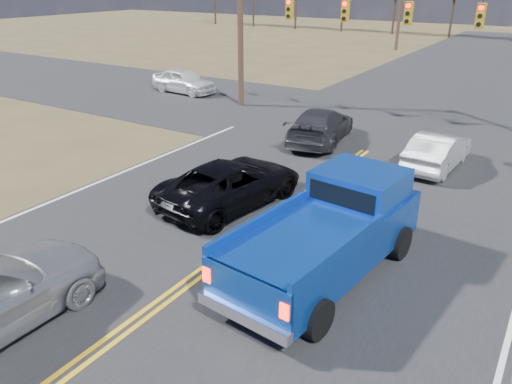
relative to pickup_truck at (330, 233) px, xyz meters
The scene contains 10 objects.
ground 5.36m from the pickup_truck, 120.01° to the right, with size 160.00×160.00×0.00m, color brown.
road_main 6.16m from the pickup_truck, 115.60° to the left, with size 14.00×120.00×0.02m, color #28282B.
road_cross 13.76m from the pickup_truck, 101.01° to the left, with size 120.00×12.00×0.02m, color #28282B.
signal_gantry 13.99m from the pickup_truck, 99.08° to the left, with size 19.60×4.83×10.00m.
utility_poles 13.38m from the pickup_truck, 101.86° to the left, with size 19.60×58.32×10.00m.
pickup_truck is the anchor object (origin of this frame).
black_suv 4.88m from the pickup_truck, 154.12° to the left, with size 2.40×5.20×1.44m, color black.
white_car_queue 9.07m from the pickup_truck, 87.57° to the left, with size 1.47×4.23×1.39m, color #BCBCBC.
dgrey_car_queue 10.86m from the pickup_truck, 116.55° to the left, with size 2.07×5.09×1.48m, color #333338.
cross_car_west 21.88m from the pickup_truck, 139.10° to the left, with size 4.41×1.77×1.50m, color white.
Camera 1 is at (6.80, -5.40, 6.79)m, focal length 35.00 mm.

